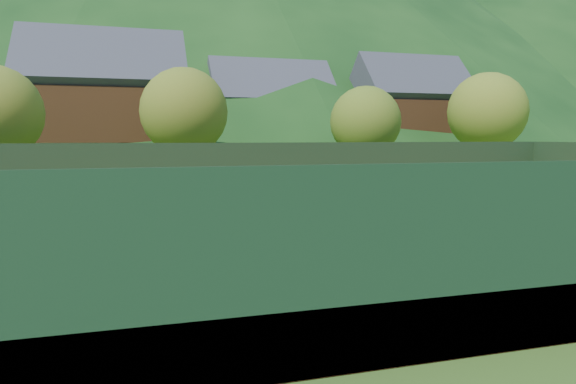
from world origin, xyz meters
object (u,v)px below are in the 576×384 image
object	(u,v)px
tennis_net	(336,210)
chalet_mid	(270,121)
student_c	(441,195)
chalet_right	(408,118)
student_b	(372,195)
ball_hopper	(146,228)
coach	(282,210)
student_d	(443,193)
chalet_left	(105,111)
student_a	(403,199)

from	to	relation	value
tennis_net	chalet_mid	world-z (taller)	chalet_mid
student_c	chalet_right	xyz separation A→B (m)	(14.24, 28.35, 4.52)
student_b	chalet_right	size ratio (longest dim) A/B	0.12
student_b	student_c	world-z (taller)	student_c
student_c	chalet_right	size ratio (longest dim) A/B	0.12
tennis_net	ball_hopper	xyz separation A→B (m)	(-7.21, -3.34, 0.25)
student_c	ball_hopper	size ratio (longest dim) A/B	1.44
tennis_net	chalet_mid	xyz separation A→B (m)	(6.00, 34.00, 4.47)
chalet_right	student_c	bearing A→B (deg)	-116.68
chalet_mid	chalet_right	distance (m)	14.56
coach	student_d	xyz separation A→B (m)	(9.35, 4.88, -0.23)
chalet_right	student_d	bearing A→B (deg)	-116.21
student_b	chalet_left	xyz separation A→B (m)	(-12.88, 27.23, 4.91)
student_a	chalet_mid	distance (m)	32.87
chalet_left	chalet_right	size ratio (longest dim) A/B	1.16
student_a	chalet_left	xyz separation A→B (m)	(-13.73, 28.50, 4.98)
student_c	tennis_net	bearing A→B (deg)	-1.71
chalet_left	chalet_mid	distance (m)	16.51
student_c	student_d	world-z (taller)	student_c
student_a	chalet_mid	world-z (taller)	chalet_mid
student_a	student_c	world-z (taller)	student_c
chalet_left	chalet_mid	size ratio (longest dim) A/B	1.09
ball_hopper	chalet_left	world-z (taller)	chalet_left
chalet_mid	chalet_right	world-z (taller)	chalet_right
student_c	student_d	xyz separation A→B (m)	(0.79, 1.01, -0.01)
ball_hopper	chalet_mid	size ratio (longest dim) A/B	0.08
chalet_left	tennis_net	bearing A→B (deg)	-71.57
ball_hopper	chalet_mid	distance (m)	39.83
student_a	student_b	size ratio (longest dim) A/B	0.89
student_b	chalet_left	world-z (taller)	chalet_left
chalet_mid	student_c	bearing A→B (deg)	-90.43
chalet_right	student_a	bearing A→B (deg)	-119.71
student_a	chalet_right	world-z (taller)	chalet_right
student_a	student_d	size ratio (longest dim) A/B	0.90
chalet_left	coach	bearing A→B (deg)	-77.41
tennis_net	chalet_right	bearing A→B (deg)	56.31
tennis_net	chalet_right	xyz separation A→B (m)	(20.00, 30.00, 4.74)
student_a	student_b	xyz separation A→B (m)	(-0.85, 1.27, 0.08)
student_a	student_d	world-z (taller)	student_d
chalet_left	chalet_right	distance (m)	30.00
ball_hopper	chalet_right	world-z (taller)	chalet_right
chalet_left	ball_hopper	bearing A→B (deg)	-85.21
tennis_net	chalet_mid	distance (m)	34.81
coach	chalet_mid	distance (m)	37.49
student_c	student_d	size ratio (longest dim) A/B	1.01
student_c	chalet_right	distance (m)	32.05
student_d	ball_hopper	distance (m)	15.00
student_d	chalet_right	size ratio (longest dim) A/B	0.12
student_b	tennis_net	distance (m)	4.00
tennis_net	chalet_right	size ratio (longest dim) A/B	1.01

